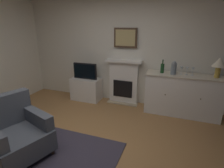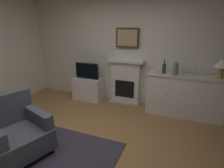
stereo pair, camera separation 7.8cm
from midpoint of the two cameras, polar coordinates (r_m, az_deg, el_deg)
ground_plane at (r=3.09m, az=-8.91°, el=-21.35°), size 5.27×4.52×0.10m
wall_rear at (r=4.47m, az=5.02°, el=10.69°), size 5.27×0.06×2.64m
area_rug at (r=3.20m, az=-23.19°, el=-19.98°), size 2.50×1.61×0.02m
fireplace_unit at (r=4.51m, az=4.80°, el=0.68°), size 0.87×0.30×1.10m
framed_picture at (r=4.35m, az=5.37°, el=14.27°), size 0.55×0.04×0.45m
sideboard_cabinet at (r=4.20m, az=22.24°, el=-3.41°), size 1.58×0.49×0.91m
table_lamp at (r=4.06m, az=31.79°, el=5.30°), size 0.26×0.26×0.40m
wine_bottle at (r=4.03m, az=16.62°, el=4.72°), size 0.08×0.08×0.29m
wine_glass_left at (r=4.05m, az=22.13°, el=4.39°), size 0.07×0.07×0.16m
wine_glass_center at (r=4.04m, az=23.68°, el=4.16°), size 0.07×0.07×0.16m
wine_glass_right at (r=4.05m, az=25.23°, el=3.97°), size 0.07×0.07×0.16m
vase_decorative at (r=3.98m, az=19.93°, el=4.68°), size 0.11×0.11×0.28m
tv_cabinet at (r=4.81m, az=-7.02°, el=-1.48°), size 0.75×0.42×0.58m
tv_set at (r=4.65m, az=-7.39°, el=4.11°), size 0.62×0.07×0.40m
armchair at (r=3.14m, az=-27.27°, el=-13.12°), size 1.01×0.98×0.92m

